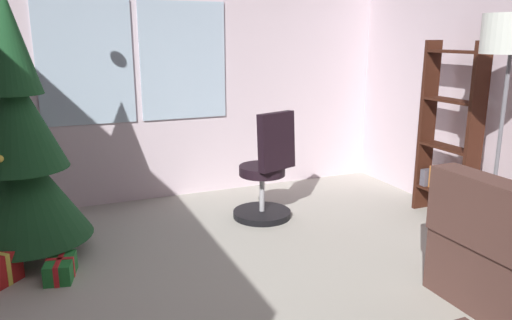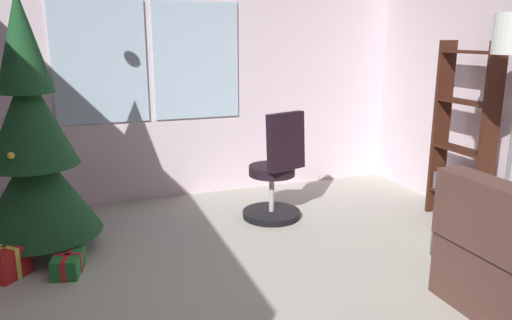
% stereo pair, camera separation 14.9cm
% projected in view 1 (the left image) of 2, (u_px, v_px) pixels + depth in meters
% --- Properties ---
extents(wall_back_with_windows, '(4.85, 0.12, 2.65)m').
position_uv_depth(wall_back_with_windows, '(169.00, 73.00, 5.15)').
color(wall_back_with_windows, silver).
rests_on(wall_back_with_windows, ground_plane).
extents(holiday_tree, '(0.95, 0.95, 2.53)m').
position_uv_depth(holiday_tree, '(22.00, 153.00, 3.74)').
color(holiday_tree, '#4C331E').
rests_on(holiday_tree, ground_plane).
extents(gift_box_green, '(0.25, 0.34, 0.16)m').
position_uv_depth(gift_box_green, '(61.00, 268.00, 3.57)').
color(gift_box_green, '#1E722D').
rests_on(gift_box_green, ground_plane).
extents(office_chair, '(0.56, 0.58, 1.05)m').
position_uv_depth(office_chair, '(266.00, 178.00, 4.65)').
color(office_chair, black).
rests_on(office_chair, ground_plane).
extents(bookshelf, '(0.18, 0.64, 1.67)m').
position_uv_depth(bookshelf, '(448.00, 143.00, 4.61)').
color(bookshelf, '#3A1A10').
rests_on(bookshelf, ground_plane).
extents(floor_lamp, '(0.42, 0.42, 1.87)m').
position_uv_depth(floor_lamp, '(511.00, 48.00, 3.50)').
color(floor_lamp, slate).
rests_on(floor_lamp, ground_plane).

